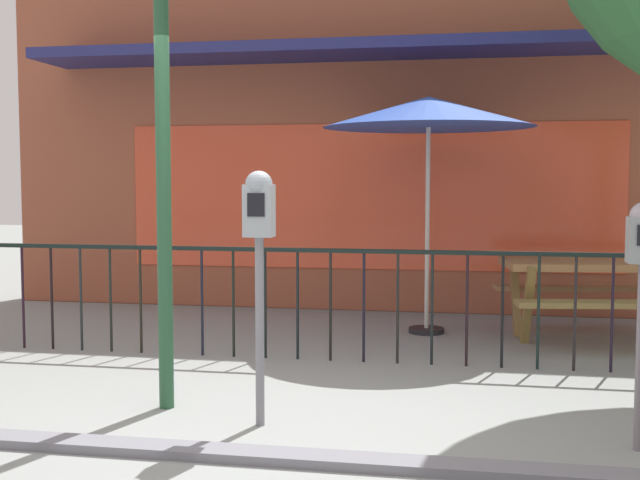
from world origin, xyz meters
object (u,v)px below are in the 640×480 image
(patio_umbrella, at_px, (429,113))
(parking_meter_far, at_px, (259,230))
(picnic_table_left, at_px, (599,278))
(street_lamp, at_px, (161,16))

(patio_umbrella, xyz_separation_m, parking_meter_far, (-0.88, -3.26, -0.97))
(picnic_table_left, height_order, street_lamp, street_lamp)
(parking_meter_far, bearing_deg, picnic_table_left, 51.40)
(picnic_table_left, bearing_deg, parking_meter_far, -128.60)
(street_lamp, bearing_deg, picnic_table_left, 41.75)
(parking_meter_far, distance_m, street_lamp, 1.59)
(patio_umbrella, height_order, parking_meter_far, patio_umbrella)
(patio_umbrella, relative_size, parking_meter_far, 1.48)
(patio_umbrella, bearing_deg, parking_meter_far, -105.15)
(picnic_table_left, xyz_separation_m, parking_meter_far, (-2.54, -3.18, 0.63))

